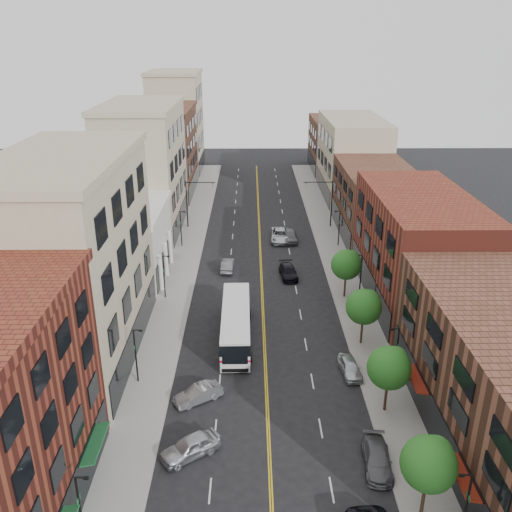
{
  "coord_description": "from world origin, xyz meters",
  "views": [
    {
      "loc": [
        -1.23,
        -30.98,
        27.81
      ],
      "look_at": [
        -0.72,
        24.3,
        5.0
      ],
      "focal_mm": 38.0,
      "sensor_mm": 36.0,
      "label": 1
    }
  ],
  "objects_px": {
    "car_parked_mid": "(377,459)",
    "car_lane_b": "(280,235)",
    "car_parked_far": "(350,367)",
    "car_lane_a": "(288,272)",
    "city_bus": "(236,322)",
    "car_lane_behind": "(228,265)",
    "car_angle_a": "(190,447)",
    "car_angle_b": "(198,394)",
    "car_lane_c": "(290,236)"
  },
  "relations": [
    {
      "from": "city_bus",
      "to": "car_angle_b",
      "type": "height_order",
      "value": "city_bus"
    },
    {
      "from": "car_angle_a",
      "to": "car_lane_behind",
      "type": "relative_size",
      "value": 1.05
    },
    {
      "from": "car_angle_b",
      "to": "car_lane_behind",
      "type": "xyz_separation_m",
      "value": [
        1.36,
        26.31,
        0.03
      ]
    },
    {
      "from": "city_bus",
      "to": "car_lane_b",
      "type": "height_order",
      "value": "city_bus"
    },
    {
      "from": "car_lane_behind",
      "to": "car_lane_c",
      "type": "distance_m",
      "value": 13.4
    },
    {
      "from": "car_angle_a",
      "to": "car_lane_behind",
      "type": "height_order",
      "value": "car_angle_a"
    },
    {
      "from": "car_parked_far",
      "to": "car_lane_behind",
      "type": "bearing_deg",
      "value": 111.52
    },
    {
      "from": "car_angle_b",
      "to": "car_parked_far",
      "type": "bearing_deg",
      "value": 73.79
    },
    {
      "from": "car_lane_a",
      "to": "car_lane_b",
      "type": "bearing_deg",
      "value": 85.81
    },
    {
      "from": "car_lane_c",
      "to": "car_lane_b",
      "type": "bearing_deg",
      "value": 166.83
    },
    {
      "from": "car_lane_a",
      "to": "car_lane_b",
      "type": "height_order",
      "value": "car_lane_b"
    },
    {
      "from": "car_parked_far",
      "to": "car_lane_a",
      "type": "relative_size",
      "value": 0.83
    },
    {
      "from": "car_parked_mid",
      "to": "car_lane_a",
      "type": "distance_m",
      "value": 31.84
    },
    {
      "from": "car_angle_a",
      "to": "car_lane_c",
      "type": "bearing_deg",
      "value": 132.68
    },
    {
      "from": "car_angle_a",
      "to": "car_parked_far",
      "type": "height_order",
      "value": "car_angle_a"
    },
    {
      "from": "car_angle_b",
      "to": "car_lane_c",
      "type": "relative_size",
      "value": 0.84
    },
    {
      "from": "car_lane_c",
      "to": "car_lane_behind",
      "type": "bearing_deg",
      "value": -129.87
    },
    {
      "from": "car_parked_far",
      "to": "car_lane_b",
      "type": "xyz_separation_m",
      "value": [
        -4.46,
        33.25,
        0.13
      ]
    },
    {
      "from": "car_angle_b",
      "to": "car_parked_mid",
      "type": "bearing_deg",
      "value": 28.42
    },
    {
      "from": "car_parked_far",
      "to": "car_lane_a",
      "type": "height_order",
      "value": "car_lane_a"
    },
    {
      "from": "car_angle_b",
      "to": "car_lane_b",
      "type": "relative_size",
      "value": 0.7
    },
    {
      "from": "car_angle_a",
      "to": "car_lane_a",
      "type": "bearing_deg",
      "value": 129.49
    },
    {
      "from": "car_lane_behind",
      "to": "car_parked_mid",
      "type": "bearing_deg",
      "value": 111.21
    },
    {
      "from": "car_angle_b",
      "to": "car_parked_mid",
      "type": "distance_m",
      "value": 14.94
    },
    {
      "from": "city_bus",
      "to": "car_lane_behind",
      "type": "height_order",
      "value": "city_bus"
    },
    {
      "from": "car_angle_b",
      "to": "car_lane_a",
      "type": "height_order",
      "value": "car_lane_a"
    },
    {
      "from": "car_angle_a",
      "to": "car_parked_far",
      "type": "relative_size",
      "value": 1.12
    },
    {
      "from": "car_lane_b",
      "to": "car_lane_c",
      "type": "height_order",
      "value": "car_lane_c"
    },
    {
      "from": "car_lane_behind",
      "to": "car_lane_b",
      "type": "relative_size",
      "value": 0.73
    },
    {
      "from": "car_parked_mid",
      "to": "car_parked_far",
      "type": "distance_m",
      "value": 11.05
    },
    {
      "from": "car_angle_a",
      "to": "car_lane_b",
      "type": "height_order",
      "value": "car_lane_b"
    },
    {
      "from": "car_lane_behind",
      "to": "car_lane_c",
      "type": "bearing_deg",
      "value": -127.89
    },
    {
      "from": "car_angle_a",
      "to": "car_lane_a",
      "type": "relative_size",
      "value": 0.93
    },
    {
      "from": "city_bus",
      "to": "car_lane_c",
      "type": "height_order",
      "value": "city_bus"
    },
    {
      "from": "car_lane_b",
      "to": "car_lane_behind",
      "type": "bearing_deg",
      "value": -121.87
    },
    {
      "from": "city_bus",
      "to": "car_parked_mid",
      "type": "relative_size",
      "value": 2.7
    },
    {
      "from": "car_angle_a",
      "to": "car_parked_far",
      "type": "distance_m",
      "value": 16.3
    },
    {
      "from": "car_angle_b",
      "to": "car_parked_mid",
      "type": "relative_size",
      "value": 0.88
    },
    {
      "from": "car_parked_far",
      "to": "car_lane_c",
      "type": "relative_size",
      "value": 0.83
    },
    {
      "from": "car_parked_mid",
      "to": "car_lane_b",
      "type": "height_order",
      "value": "car_lane_b"
    },
    {
      "from": "car_lane_a",
      "to": "car_lane_b",
      "type": "relative_size",
      "value": 0.82
    },
    {
      "from": "car_parked_far",
      "to": "car_lane_b",
      "type": "bearing_deg",
      "value": 91.96
    },
    {
      "from": "car_lane_a",
      "to": "car_lane_b",
      "type": "xyz_separation_m",
      "value": [
        -0.36,
        12.73,
        0.11
      ]
    },
    {
      "from": "city_bus",
      "to": "car_parked_mid",
      "type": "distance_m",
      "value": 19.91
    },
    {
      "from": "car_parked_mid",
      "to": "car_parked_far",
      "type": "bearing_deg",
      "value": 94.47
    },
    {
      "from": "car_angle_b",
      "to": "car_lane_c",
      "type": "distance_m",
      "value": 37.91
    },
    {
      "from": "car_lane_behind",
      "to": "car_lane_b",
      "type": "distance_m",
      "value": 12.8
    },
    {
      "from": "city_bus",
      "to": "car_lane_a",
      "type": "height_order",
      "value": "city_bus"
    },
    {
      "from": "car_angle_a",
      "to": "car_parked_mid",
      "type": "bearing_deg",
      "value": 50.45
    },
    {
      "from": "car_lane_a",
      "to": "car_angle_b",
      "type": "bearing_deg",
      "value": -115.99
    }
  ]
}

